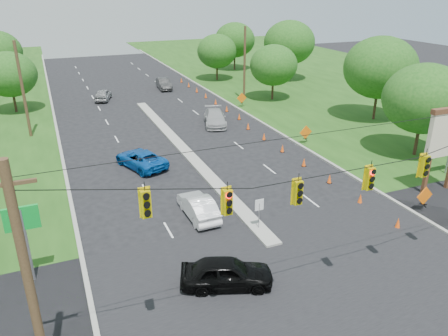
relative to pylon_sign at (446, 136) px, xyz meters
name	(u,v)px	position (x,y,z in m)	size (l,w,h in m)	color
ground	(314,290)	(-14.31, -6.20, -4.00)	(160.00, 160.00, 0.00)	black
grass_right	(443,116)	(15.69, 13.80, -4.00)	(40.00, 160.00, 0.06)	#1E4714
cross_street	(314,290)	(-14.31, -6.20, -4.00)	(160.00, 14.00, 0.02)	black
curb_left	(57,133)	(-24.41, 23.80, -4.00)	(0.25, 110.00, 0.16)	gray
curb_right	(243,112)	(-4.21, 23.80, -4.00)	(0.25, 110.00, 0.16)	gray
median	(183,149)	(-14.31, 14.80, -4.00)	(1.00, 34.00, 0.18)	gray
median_sign	(259,208)	(-14.31, -0.20, -2.54)	(0.55, 0.06, 2.05)	gray
signal_span	(336,208)	(-14.37, -7.20, 0.97)	(25.60, 0.32, 9.00)	#422D1C
utility_pole_far_left	(23,90)	(-26.81, 23.80, 0.50)	(0.28, 0.28, 9.00)	#422D1C
utility_pole_far_right	(245,64)	(-1.81, 28.80, 0.50)	(0.28, 0.28, 9.00)	#422D1C
pylon_sign	(446,136)	(0.00, 0.00, 0.00)	(5.90, 2.30, 6.12)	#59331E
cone_0	(398,223)	(-6.46, -3.20, -3.65)	(0.32, 0.32, 0.70)	#FF5511
cone_1	(360,199)	(-6.46, 0.30, -3.65)	(0.32, 0.32, 0.70)	#FF5511
cone_2	(329,179)	(-6.46, 3.80, -3.65)	(0.32, 0.32, 0.70)	#FF5511
cone_3	(304,162)	(-6.46, 7.30, -3.65)	(0.32, 0.32, 0.70)	#FF5511
cone_4	(282,148)	(-6.46, 10.80, -3.65)	(0.32, 0.32, 0.70)	#FF5511
cone_5	(264,136)	(-6.46, 14.30, -3.65)	(0.32, 0.32, 0.70)	#FF5511
cone_6	(248,126)	(-6.46, 17.80, -3.65)	(0.32, 0.32, 0.70)	#FF5511
cone_7	(239,116)	(-5.86, 21.30, -3.65)	(0.32, 0.32, 0.70)	#FF5511
cone_8	(227,109)	(-5.86, 24.80, -3.65)	(0.32, 0.32, 0.70)	#FF5511
cone_9	(216,102)	(-5.86, 28.30, -3.65)	(0.32, 0.32, 0.70)	#FF5511
cone_10	(206,95)	(-5.86, 31.80, -3.65)	(0.32, 0.32, 0.70)	#FF5511
cone_11	(197,90)	(-5.86, 35.30, -3.65)	(0.32, 0.32, 0.70)	#FF5511
cone_12	(189,85)	(-5.86, 38.80, -3.65)	(0.32, 0.32, 0.70)	#FF5511
cone_13	(181,80)	(-5.86, 42.30, -3.65)	(0.32, 0.32, 0.70)	#FF5511
work_sign_0	(425,197)	(-3.51, -2.20, -2.91)	(1.27, 0.58, 1.37)	black
work_sign_1	(306,133)	(-3.51, 11.80, -2.91)	(1.27, 0.58, 1.37)	black
work_sign_2	(242,98)	(-3.51, 25.80, -2.91)	(1.27, 0.58, 1.37)	black
tree_5	(9,74)	(-28.31, 33.80, 0.34)	(5.88, 5.88, 6.86)	black
tree_7	(424,99)	(3.69, 5.80, 0.96)	(6.72, 6.72, 7.84)	black
tree_8	(380,68)	(7.69, 15.80, 1.58)	(7.56, 7.56, 8.82)	black
tree_9	(274,65)	(1.69, 27.80, 0.34)	(5.88, 5.88, 6.86)	black
tree_10	(289,43)	(9.69, 37.80, 1.58)	(7.56, 7.56, 8.82)	black
tree_11	(235,40)	(5.69, 48.80, 0.96)	(6.72, 6.72, 7.84)	black
tree_12	(217,51)	(-0.31, 41.80, 0.34)	(5.88, 5.88, 6.86)	black
black_sedan	(227,273)	(-18.11, -4.30, -3.24)	(1.80, 4.47, 1.52)	black
white_sedan	(198,206)	(-17.08, 2.75, -3.29)	(1.51, 4.32, 1.42)	white
blue_pickup	(141,159)	(-18.63, 12.19, -3.29)	(2.35, 5.09, 1.41)	#0B4DA4
silver_car_far	(215,118)	(-8.99, 20.54, -3.24)	(2.13, 5.23, 1.52)	#A9A9AA
silver_car_oncoming	(103,95)	(-18.25, 35.69, -3.28)	(1.69, 4.21, 1.43)	gray
dark_car_receding	(164,84)	(-9.44, 38.95, -3.26)	(1.58, 4.52, 1.49)	#2B2B2B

